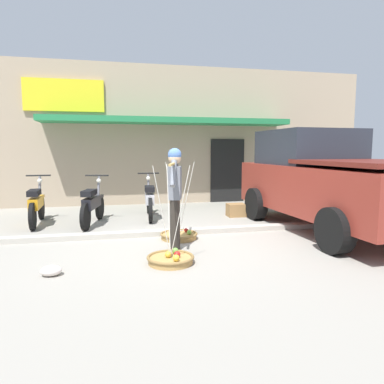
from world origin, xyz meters
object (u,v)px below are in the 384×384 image
object	(u,v)px
plastic_litter_bag	(51,271)
wooden_crate	(236,210)
motorcycle_second_in_row	(92,205)
parked_truck	(326,180)
fruit_vendor	(175,192)
fruit_basket_right_side	(171,258)
fruit_basket_left_side	(179,235)
motorcycle_third_in_row	(149,200)
motorcycle_nearest_shop	(37,205)

from	to	relation	value
plastic_litter_bag	wooden_crate	xyz separation A→B (m)	(3.82, 3.49, 0.09)
motorcycle_second_in_row	parked_truck	world-z (taller)	parked_truck
fruit_vendor	parked_truck	distance (m)	3.44
fruit_vendor	fruit_basket_right_side	distance (m)	1.16
fruit_basket_left_side	parked_truck	bearing A→B (deg)	2.97
fruit_basket_left_side	motorcycle_second_in_row	bearing A→B (deg)	135.00
motorcycle_third_in_row	parked_truck	world-z (taller)	parked_truck
motorcycle_second_in_row	wooden_crate	xyz separation A→B (m)	(3.46, 0.27, -0.29)
fruit_basket_left_side	motorcycle_second_in_row	size ratio (longest dim) A/B	0.81
plastic_litter_bag	motorcycle_nearest_shop	bearing A→B (deg)	103.76
wooden_crate	fruit_basket_left_side	bearing A→B (deg)	-133.27
motorcycle_third_in_row	plastic_litter_bag	world-z (taller)	motorcycle_third_in_row
wooden_crate	fruit_vendor	bearing A→B (deg)	-127.32
motorcycle_second_in_row	motorcycle_third_in_row	xyz separation A→B (m)	(1.31, 0.51, 0.00)
fruit_basket_right_side	plastic_litter_bag	world-z (taller)	fruit_basket_right_side
fruit_vendor	fruit_basket_right_side	xyz separation A→B (m)	(-0.19, -0.70, -0.90)
fruit_basket_left_side	plastic_litter_bag	bearing A→B (deg)	-142.07
parked_truck	plastic_litter_bag	xyz separation A→B (m)	(-5.16, -1.73, -0.96)
fruit_basket_left_side	motorcycle_third_in_row	bearing A→B (deg)	98.95
motorcycle_nearest_shop	motorcycle_third_in_row	bearing A→B (deg)	5.35
fruit_vendor	plastic_litter_bag	distance (m)	2.21
fruit_vendor	motorcycle_second_in_row	size ratio (longest dim) A/B	0.94
plastic_litter_bag	motorcycle_second_in_row	bearing A→B (deg)	83.61
fruit_basket_left_side	motorcycle_third_in_row	world-z (taller)	fruit_basket_left_side
fruit_vendor	motorcycle_third_in_row	distance (m)	2.92
motorcycle_third_in_row	plastic_litter_bag	bearing A→B (deg)	-114.12
fruit_basket_left_side	motorcycle_second_in_row	world-z (taller)	fruit_basket_left_side
motorcycle_nearest_shop	motorcycle_second_in_row	distance (m)	1.25
fruit_basket_right_side	motorcycle_nearest_shop	world-z (taller)	fruit_basket_right_side
fruit_basket_right_side	motorcycle_nearest_shop	size ratio (longest dim) A/B	0.80
fruit_basket_left_side	motorcycle_nearest_shop	size ratio (longest dim) A/B	0.80
fruit_vendor	parked_truck	size ratio (longest dim) A/B	0.35
motorcycle_nearest_shop	motorcycle_second_in_row	world-z (taller)	same
fruit_vendor	motorcycle_nearest_shop	world-z (taller)	fruit_vendor
parked_truck	fruit_basket_right_side	bearing A→B (deg)	-156.06
motorcycle_third_in_row	motorcycle_second_in_row	bearing A→B (deg)	-158.63
fruit_vendor	wooden_crate	size ratio (longest dim) A/B	3.85
parked_truck	wooden_crate	world-z (taller)	parked_truck
wooden_crate	plastic_litter_bag	bearing A→B (deg)	-137.60
parked_truck	plastic_litter_bag	size ratio (longest dim) A/B	17.08
motorcycle_third_in_row	parked_truck	bearing A→B (deg)	-29.88
fruit_vendor	motorcycle_nearest_shop	bearing A→B (deg)	135.54
fruit_vendor	motorcycle_third_in_row	world-z (taller)	fruit_vendor
plastic_litter_bag	wooden_crate	distance (m)	5.18
fruit_basket_left_side	parked_truck	size ratio (longest dim) A/B	0.30
fruit_vendor	motorcycle_third_in_row	size ratio (longest dim) A/B	0.93
fruit_basket_right_side	motorcycle_second_in_row	size ratio (longest dim) A/B	0.81
motorcycle_second_in_row	wooden_crate	distance (m)	3.48
fruit_vendor	motorcycle_third_in_row	xyz separation A→B (m)	(-0.15, 2.87, -0.52)
motorcycle_third_in_row	parked_truck	xyz separation A→B (m)	(3.49, -2.00, 0.58)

